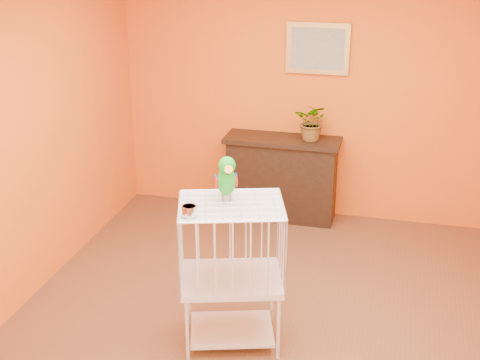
# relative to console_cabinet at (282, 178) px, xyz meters

# --- Properties ---
(ground) EXTENTS (4.50, 4.50, 0.00)m
(ground) POSITION_rel_console_cabinet_xyz_m (0.29, -2.04, -0.43)
(ground) COLOR brown
(ground) RESTS_ON ground
(room_shell) EXTENTS (4.50, 4.50, 4.50)m
(room_shell) POSITION_rel_console_cabinet_xyz_m (0.29, -2.04, 1.15)
(room_shell) COLOR orange
(room_shell) RESTS_ON ground
(console_cabinet) EXTENTS (1.17, 0.42, 0.87)m
(console_cabinet) POSITION_rel_console_cabinet_xyz_m (0.00, 0.00, 0.00)
(console_cabinet) COLOR black
(console_cabinet) RESTS_ON ground
(potted_plant) EXTENTS (0.40, 0.43, 0.30)m
(potted_plant) POSITION_rel_console_cabinet_xyz_m (0.30, -0.03, 0.58)
(potted_plant) COLOR #26722D
(potted_plant) RESTS_ON console_cabinet
(framed_picture) EXTENTS (0.62, 0.04, 0.50)m
(framed_picture) POSITION_rel_console_cabinet_xyz_m (0.29, 0.17, 1.32)
(framed_picture) COLOR #B98D42
(framed_picture) RESTS_ON room_shell
(birdcage) EXTENTS (0.84, 0.73, 1.10)m
(birdcage) POSITION_rel_console_cabinet_xyz_m (0.07, -2.26, 0.14)
(birdcage) COLOR beige
(birdcage) RESTS_ON ground
(feed_cup) EXTENTS (0.10, 0.10, 0.07)m
(feed_cup) POSITION_rel_console_cabinet_xyz_m (-0.15, -2.52, 0.70)
(feed_cup) COLOR silver
(feed_cup) RESTS_ON birdcage
(parrot) EXTENTS (0.19, 0.30, 0.34)m
(parrot) POSITION_rel_console_cabinet_xyz_m (0.02, -2.21, 0.84)
(parrot) COLOR #59544C
(parrot) RESTS_ON birdcage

